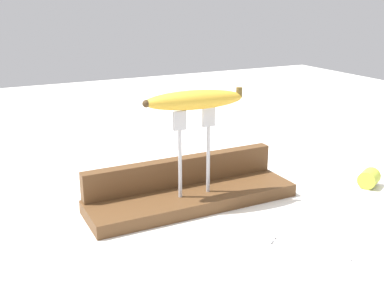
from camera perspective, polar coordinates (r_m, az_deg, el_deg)
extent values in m
plane|color=silver|center=(0.95, 0.00, -7.26)|extent=(3.00, 3.00, 0.00)
cube|color=brown|center=(0.95, 0.00, -6.55)|extent=(0.42, 0.12, 0.03)
cube|color=brown|center=(0.97, -1.28, -3.27)|extent=(0.41, 0.03, 0.06)
cylinder|color=#B2B2B7|center=(0.90, -1.45, -2.45)|extent=(0.01, 0.01, 0.13)
cube|color=#B2B2B7|center=(0.87, -1.49, 2.82)|extent=(0.03, 0.01, 0.04)
cylinder|color=#B2B2B7|center=(0.92, 1.96, -1.88)|extent=(0.01, 0.01, 0.13)
cube|color=#B2B2B7|center=(0.90, 2.02, 3.26)|extent=(0.03, 0.01, 0.04)
ellipsoid|color=gold|center=(0.87, 0.29, 5.33)|extent=(0.20, 0.07, 0.04)
cylinder|color=brown|center=(0.91, 5.71, 6.25)|extent=(0.01, 0.01, 0.02)
sphere|color=#3F2D19|center=(0.85, -5.60, 4.88)|extent=(0.01, 0.01, 0.01)
cylinder|color=#B2B2B7|center=(0.81, 14.17, -12.13)|extent=(0.08, 0.11, 0.01)
cube|color=#B2B2B7|center=(0.83, 8.63, -11.01)|extent=(0.04, 0.04, 0.01)
cylinder|color=#B2C138|center=(1.10, 20.54, -3.89)|extent=(0.06, 0.05, 0.04)
cylinder|color=beige|center=(1.12, 20.84, -3.55)|extent=(0.02, 0.03, 0.03)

